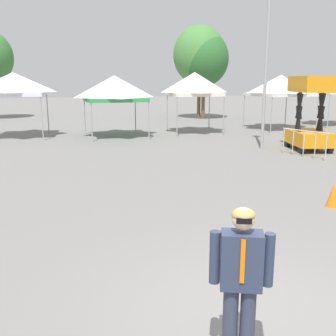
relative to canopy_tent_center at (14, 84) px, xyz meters
name	(u,v)px	position (x,y,z in m)	size (l,w,h in m)	color
ground_plane	(253,316)	(4.68, -18.39, -2.81)	(140.00, 140.00, 0.00)	slate
canopy_tent_center	(14,84)	(0.00, 0.00, 0.00)	(3.31, 3.31, 3.42)	#9E9EA3
canopy_tent_behind_right	(115,88)	(5.16, -1.16, -0.22)	(3.27, 3.27, 3.26)	#9E9EA3
canopy_tent_behind_left	(195,84)	(9.81, -0.72, -0.01)	(2.95, 2.95, 3.47)	#9E9EA3
canopy_tent_left_of_center	(281,85)	(15.49, -0.47, -0.11)	(3.54, 3.54, 3.34)	#9E9EA3
canopy_tent_behind_center	(336,85)	(20.28, 0.65, -0.13)	(3.12, 3.12, 3.23)	#9E9EA3
scissor_lift	(309,127)	(12.80, -7.54, -1.79)	(1.83, 2.53, 3.18)	black
person_foreground	(241,277)	(4.10, -19.17, -1.77)	(0.61, 0.38, 1.78)	#33384C
light_pole_near_lift	(267,39)	(10.92, -6.90, 1.88)	(0.36, 0.36, 8.25)	#9E9EA3
tree_behind_tents_left	(200,55)	(12.98, 7.56, 2.12)	(4.10, 4.10, 7.19)	brown
tree_behind_tents_center	(204,59)	(13.23, 7.21, 1.82)	(3.82, 3.82, 6.74)	brown
crowd_barrier_mid_lot	(304,138)	(11.65, -8.97, -2.05)	(0.76, 1.99, 1.08)	#B7BABF
traffic_cone_lot_center	(333,195)	(8.64, -14.75, -2.51)	(0.32, 0.32, 0.59)	orange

